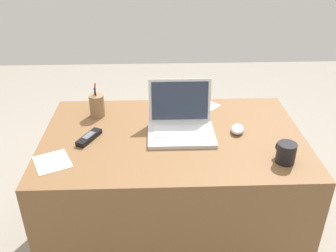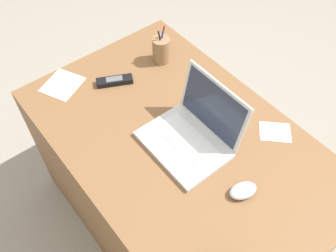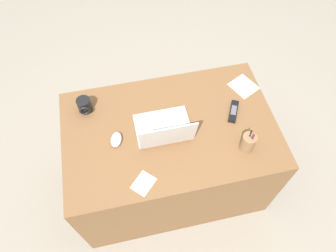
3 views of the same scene
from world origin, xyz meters
TOP-DOWN VIEW (x-y plane):
  - ground_plane at (0.00, 0.00)m, footprint 6.00×6.00m
  - desk at (0.00, 0.00)m, footprint 1.25×0.80m
  - laptop at (0.04, 0.03)m, footprint 0.32×0.28m
  - computer_mouse at (0.32, 0.02)m, footprint 0.09×0.11m
  - coffee_mug_white at (0.47, -0.24)m, footprint 0.08×0.09m
  - cordless_phone at (-0.40, -0.03)m, footprint 0.11×0.16m
  - pen_holder at (-0.39, 0.22)m, footprint 0.08×0.08m
  - paper_note_near_laptop at (0.21, 0.30)m, footprint 0.15×0.15m
  - paper_note_left at (-0.53, -0.21)m, footprint 0.19×0.20m

SIDE VIEW (x-z plane):
  - ground_plane at x=0.00m, z-range 0.00..0.00m
  - desk at x=0.00m, z-range 0.00..0.71m
  - paper_note_near_laptop at x=0.21m, z-range 0.71..0.71m
  - paper_note_left at x=-0.53m, z-range 0.71..0.71m
  - cordless_phone at x=-0.40m, z-range 0.71..0.74m
  - computer_mouse at x=0.32m, z-range 0.71..0.74m
  - coffee_mug_white at x=0.47m, z-range 0.71..0.80m
  - laptop at x=0.04m, z-range 0.64..0.87m
  - pen_holder at x=-0.39m, z-range 0.68..0.86m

